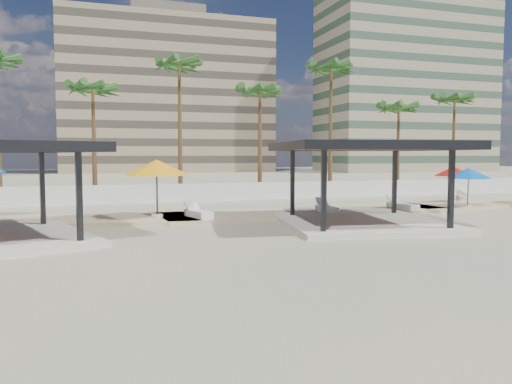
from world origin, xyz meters
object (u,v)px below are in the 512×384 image
umbrella_c (454,171)px  lounger_b (326,209)px  pavilion_central (364,176)px  lounger_d (462,198)px  lounger_c (402,206)px  lounger_a (198,213)px

umbrella_c → lounger_b: bearing=-164.6°
pavilion_central → umbrella_c: size_ratio=2.61×
lounger_b → lounger_d: size_ratio=0.99×
lounger_c → lounger_d: size_ratio=1.07×
pavilion_central → lounger_a: pavilion_central is taller
umbrella_c → lounger_b: (-10.27, -2.83, -1.78)m
umbrella_c → lounger_d: umbrella_c is taller
umbrella_c → lounger_c: umbrella_c is taller
pavilion_central → lounger_c: bearing=48.7°
lounger_a → lounger_b: bearing=-105.8°
lounger_a → lounger_d: size_ratio=1.06×
lounger_a → lounger_b: lounger_a is taller
umbrella_c → pavilion_central: bearing=-146.9°
lounger_d → lounger_c: bearing=151.5°
lounger_a → lounger_d: (18.27, 3.39, -0.00)m
pavilion_central → lounger_b: 4.33m
lounger_b → lounger_c: 4.60m
pavilion_central → lounger_a: (-6.75, 3.90, -1.86)m
lounger_a → lounger_c: size_ratio=0.99×
pavilion_central → lounger_d: bearing=41.1°
pavilion_central → lounger_d: (11.52, 7.30, -1.87)m
pavilion_central → lounger_d: 13.77m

